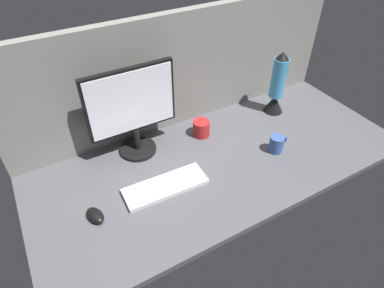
{
  "coord_description": "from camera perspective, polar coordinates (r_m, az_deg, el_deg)",
  "views": [
    {
      "loc": [
        -70.22,
        -97.16,
        108.96
      ],
      "look_at": [
        -12.84,
        0.0,
        14.0
      ],
      "focal_mm": 31.01,
      "sensor_mm": 36.0,
      "label": 1
    }
  ],
  "objects": [
    {
      "name": "mug_ceramic_blue",
      "position": [
        1.68,
        14.35,
        0.02
      ],
      "size": [
        10.14,
        6.94,
        8.61
      ],
      "color": "#38569E",
      "rests_on": "ground_plane"
    },
    {
      "name": "monitor",
      "position": [
        1.53,
        -10.26,
        6.01
      ],
      "size": [
        42.0,
        18.0,
        44.51
      ],
      "color": "black",
      "rests_on": "ground_plane"
    },
    {
      "name": "mug_red_plastic",
      "position": [
        1.73,
        1.61,
        2.74
      ],
      "size": [
        8.82,
        8.82,
        8.5
      ],
      "color": "red",
      "rests_on": "ground_plane"
    },
    {
      "name": "lava_lamp",
      "position": [
        1.91,
        14.38,
        9.35
      ],
      "size": [
        11.06,
        11.06,
        36.19
      ],
      "color": "black",
      "rests_on": "ground_plane"
    },
    {
      "name": "mouse",
      "position": [
        1.41,
        -16.31,
        -11.7
      ],
      "size": [
        7.88,
        10.72,
        3.4
      ],
      "primitive_type": "ellipsoid",
      "rotation": [
        0.0,
        0.0,
        0.26
      ],
      "color": "black",
      "rests_on": "ground_plane"
    },
    {
      "name": "ground_plane",
      "position": [
        1.63,
        4.63,
        -2.74
      ],
      "size": [
        180.0,
        80.0,
        3.0
      ],
      "primitive_type": "cube",
      "color": "#515156"
    },
    {
      "name": "keyboard",
      "position": [
        1.47,
        -4.6,
        -7.24
      ],
      "size": [
        37.47,
        14.4,
        2.0
      ],
      "primitive_type": "cube",
      "rotation": [
        0.0,
        0.0,
        -0.04
      ],
      "color": "silver",
      "rests_on": "ground_plane"
    },
    {
      "name": "cubicle_wall_back",
      "position": [
        1.71,
        -1.84,
        12.52
      ],
      "size": [
        180.0,
        5.0,
        59.56
      ],
      "color": "gray",
      "rests_on": "ground_plane"
    }
  ]
}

